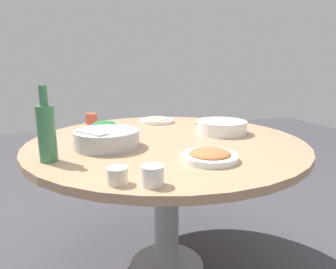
{
  "coord_description": "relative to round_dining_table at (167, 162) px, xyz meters",
  "views": [
    {
      "loc": [
        1.39,
        -0.42,
        1.11
      ],
      "look_at": [
        0.01,
        0.01,
        0.77
      ],
      "focal_mm": 31.88,
      "sensor_mm": 36.0,
      "label": 1
    }
  ],
  "objects": [
    {
      "name": "dish_tofu_braise",
      "position": [
        0.38,
        0.06,
        0.14
      ],
      "size": [
        0.22,
        0.22,
        0.04
      ],
      "color": "white",
      "rests_on": "round_dining_table"
    },
    {
      "name": "ground",
      "position": [
        0.0,
        0.0,
        -0.63
      ],
      "size": [
        8.0,
        8.0,
        0.0
      ],
      "primitive_type": "plane",
      "color": "#424046"
    },
    {
      "name": "tea_cup_near",
      "position": [
        0.55,
        -0.21,
        0.15
      ],
      "size": [
        0.07,
        0.07,
        0.06
      ],
      "primitive_type": "cylinder",
      "color": "white",
      "rests_on": "round_dining_table"
    },
    {
      "name": "round_dining_table",
      "position": [
        0.0,
        0.0,
        0.0
      ],
      "size": [
        1.35,
        1.35,
        0.75
      ],
      "color": "#99999E",
      "rests_on": "ground"
    },
    {
      "name": "rice_bowl",
      "position": [
        0.07,
        -0.3,
        0.16
      ],
      "size": [
        0.29,
        0.29,
        0.09
      ],
      "color": "#B2B5BA",
      "rests_on": "round_dining_table"
    },
    {
      "name": "dish_noodles",
      "position": [
        -0.45,
        0.07,
        0.13
      ],
      "size": [
        0.21,
        0.21,
        0.04
      ],
      "color": "white",
      "rests_on": "round_dining_table"
    },
    {
      "name": "dish_greens",
      "position": [
        -0.34,
        -0.28,
        0.14
      ],
      "size": [
        0.2,
        0.2,
        0.05
      ],
      "color": "white",
      "rests_on": "round_dining_table"
    },
    {
      "name": "green_bottle",
      "position": [
        0.21,
        -0.53,
        0.24
      ],
      "size": [
        0.07,
        0.07,
        0.29
      ],
      "color": "#3D7D50",
      "rests_on": "round_dining_table"
    },
    {
      "name": "tea_cup_far",
      "position": [
        0.51,
        -0.31,
        0.14
      ],
      "size": [
        0.07,
        0.07,
        0.05
      ],
      "primitive_type": "cylinder",
      "color": "silver",
      "rests_on": "round_dining_table"
    },
    {
      "name": "soup_bowl",
      "position": [
        -0.04,
        0.32,
        0.15
      ],
      "size": [
        0.27,
        0.29,
        0.07
      ],
      "color": "white",
      "rests_on": "round_dining_table"
    },
    {
      "name": "tea_cup_side",
      "position": [
        -0.53,
        -0.34,
        0.15
      ],
      "size": [
        0.07,
        0.07,
        0.07
      ],
      "primitive_type": "cylinder",
      "color": "#D0503A",
      "rests_on": "round_dining_table"
    }
  ]
}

